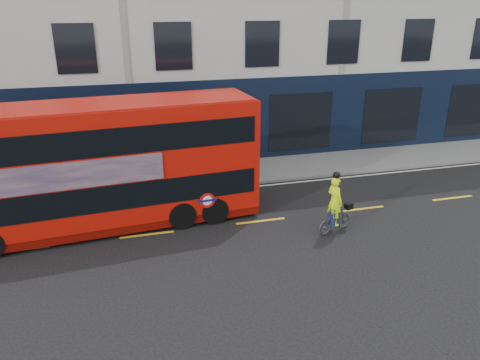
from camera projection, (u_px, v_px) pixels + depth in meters
name	position (u px, v px, depth m)	size (l,w,h in m)	color
ground	(151.00, 257.00, 14.37)	(120.00, 120.00, 0.00)	black
pavement	(138.00, 181.00, 20.20)	(60.00, 3.00, 0.12)	slate
kerb	(140.00, 194.00, 18.84)	(60.00, 0.12, 0.13)	slate
road_edge_line	(141.00, 198.00, 18.60)	(58.00, 0.10, 0.01)	silver
lane_dashes	(147.00, 235.00, 15.71)	(58.00, 0.12, 0.01)	yellow
bus	(100.00, 166.00, 15.55)	(10.86, 3.34, 4.31)	#BE1107
cyclist	(335.00, 211.00, 15.62)	(1.50, 0.87, 2.20)	#46484B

